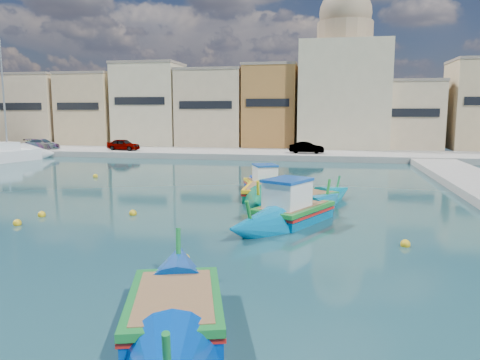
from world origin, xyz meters
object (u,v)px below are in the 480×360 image
(luzzu_turquoise_cabin, at_px, (293,213))
(luzzu_blue_cabin, at_px, (263,186))
(yacht_north, at_px, (22,155))
(luzzu_green, at_px, (264,194))
(luzzu_cyan_mid, at_px, (308,200))
(church_block, at_px, (343,80))
(luzzu_blue_south, at_px, (175,314))

(luzzu_turquoise_cabin, height_order, luzzu_blue_cabin, luzzu_turquoise_cabin)
(luzzu_blue_cabin, bearing_deg, yacht_north, 152.92)
(luzzu_turquoise_cabin, bearing_deg, luzzu_green, 111.15)
(luzzu_cyan_mid, bearing_deg, yacht_north, 149.50)
(church_block, distance_m, luzzu_blue_cabin, 30.62)
(luzzu_green, bearing_deg, yacht_north, 148.99)
(luzzu_blue_cabin, height_order, yacht_north, yacht_north)
(yacht_north, bearing_deg, church_block, 26.25)
(church_block, distance_m, luzzu_blue_south, 48.48)
(luzzu_green, distance_m, luzzu_blue_south, 15.90)
(luzzu_blue_cabin, xyz_separation_m, luzzu_cyan_mid, (2.88, -3.74, -0.08))
(church_block, xyz_separation_m, luzzu_green, (-5.04, -31.63, -8.13))
(luzzu_cyan_mid, bearing_deg, luzzu_turquoise_cabin, -96.95)
(luzzu_green, height_order, yacht_north, yacht_north)
(luzzu_blue_cabin, xyz_separation_m, yacht_north, (-26.21, 13.40, 0.18))
(luzzu_cyan_mid, relative_size, luzzu_green, 0.87)
(luzzu_cyan_mid, bearing_deg, luzzu_green, 155.36)
(yacht_north, bearing_deg, luzzu_green, -31.01)
(church_block, height_order, luzzu_cyan_mid, church_block)
(luzzu_turquoise_cabin, height_order, luzzu_green, luzzu_turquoise_cabin)
(luzzu_blue_cabin, bearing_deg, luzzu_blue_south, -88.57)
(luzzu_green, bearing_deg, luzzu_cyan_mid, -24.64)
(church_block, relative_size, luzzu_blue_south, 2.07)
(luzzu_turquoise_cabin, xyz_separation_m, luzzu_blue_cabin, (-2.40, 7.72, -0.06))
(luzzu_turquoise_cabin, bearing_deg, yacht_north, 143.56)
(church_block, height_order, luzzu_blue_cabin, church_block)
(church_block, bearing_deg, luzzu_blue_cabin, -100.66)
(luzzu_blue_cabin, bearing_deg, luzzu_cyan_mid, -52.34)
(church_block, bearing_deg, luzzu_blue_south, -96.01)
(luzzu_turquoise_cabin, distance_m, luzzu_cyan_mid, 4.01)
(luzzu_blue_cabin, relative_size, luzzu_cyan_mid, 1.05)
(luzzu_turquoise_cabin, bearing_deg, luzzu_blue_cabin, 107.27)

